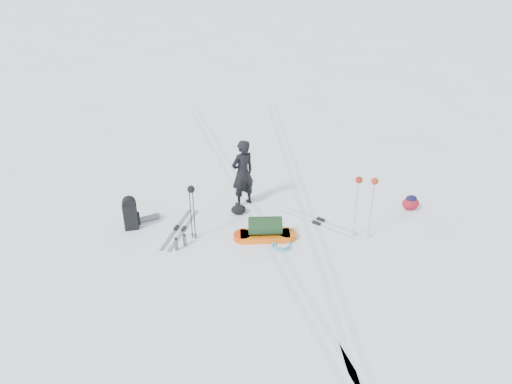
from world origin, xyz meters
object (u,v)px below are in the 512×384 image
Objects in this scene: expedition_rucksack at (133,213)px; pulk_sled at (265,231)px; ski_poles_black at (191,196)px; skier at (243,173)px.

pulk_sled is at bearing -22.17° from expedition_rucksack.
pulk_sled is at bearing -29.21° from ski_poles_black.
pulk_sled is at bearing 72.98° from skier.
skier is at bearing 27.03° from ski_poles_black.
pulk_sled is 1.11× the size of ski_poles_black.
ski_poles_black is at bearing 20.37° from skier.
skier is 2.10× the size of expedition_rucksack.
skier is at bearing 106.06° from pulk_sled.
expedition_rucksack is (-2.68, -0.54, -0.49)m from skier.
skier is at bearing 10.47° from expedition_rucksack.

